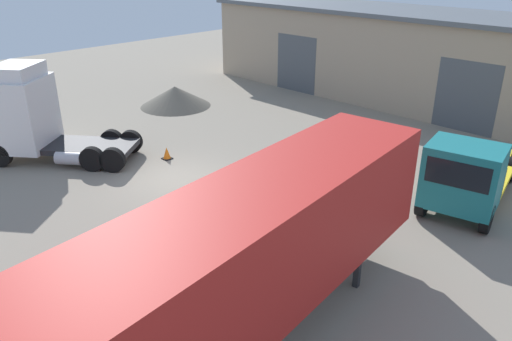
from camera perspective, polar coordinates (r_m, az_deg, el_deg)
ground_plane at (r=20.66m, az=-9.12°, el=-0.99°), size 60.00×60.00×0.00m
warehouse_building at (r=32.31m, az=16.03°, el=12.53°), size 26.09×6.51×5.38m
tractor_unit_white at (r=23.94m, az=-24.42°, el=5.75°), size 6.40×5.79×4.22m
container_trailer_blue at (r=11.00m, az=0.17°, el=-9.04°), size 3.72×11.35×4.12m
flatbed_truck_teal at (r=19.21m, az=23.02°, el=-0.38°), size 3.69×7.25×2.70m
gravel_pile at (r=30.37m, az=-9.22°, el=8.37°), size 4.18×4.18×1.20m
traffic_cone at (r=22.64m, az=-10.16°, el=1.92°), size 0.40×0.40×0.55m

